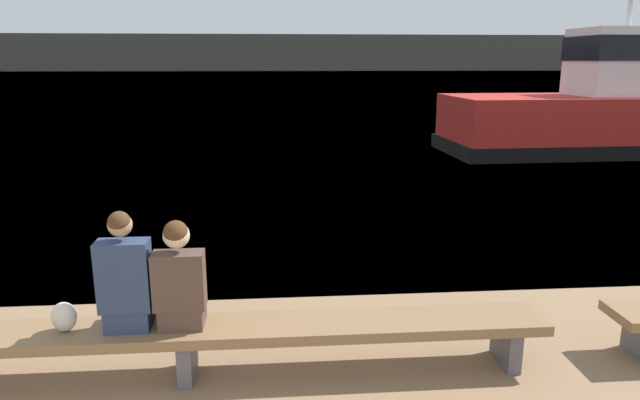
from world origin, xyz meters
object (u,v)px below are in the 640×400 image
object	(u,v)px
shopping_bag	(64,317)
tugboat_red	(616,114)
person_left	(125,279)
person_right	(179,280)
bench_main	(186,336)

from	to	relation	value
shopping_bag	tugboat_red	distance (m)	16.79
shopping_bag	tugboat_red	size ratio (longest dim) A/B	0.03
person_left	tugboat_red	size ratio (longest dim) A/B	0.10
person_left	shopping_bag	bearing A→B (deg)	179.75
person_right	bench_main	bearing A→B (deg)	0.55
shopping_bag	person_left	bearing A→B (deg)	-0.25
person_right	shopping_bag	xyz separation A→B (m)	(-0.97, 0.00, -0.29)
bench_main	person_right	size ratio (longest dim) A/B	6.61
bench_main	tugboat_red	world-z (taller)	tugboat_red
bench_main	person_left	size ratio (longest dim) A/B	6.05
shopping_bag	tugboat_red	bearing A→B (deg)	44.52
tugboat_red	bench_main	bearing A→B (deg)	135.24
person_left	tugboat_red	bearing A→B (deg)	45.81
bench_main	person_right	bearing A→B (deg)	-179.45
bench_main	person_left	distance (m)	0.71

